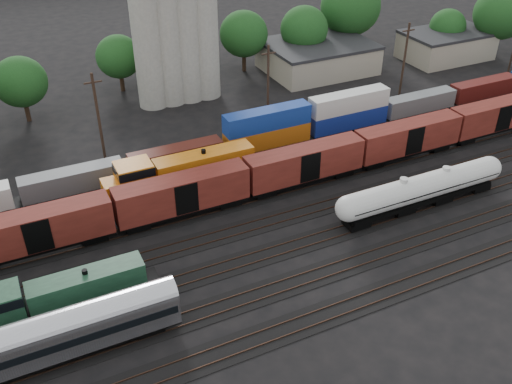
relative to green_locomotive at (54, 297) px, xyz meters
name	(u,v)px	position (x,y,z in m)	size (l,w,h in m)	color
ground	(260,225)	(22.50, 5.00, -2.56)	(600.00, 600.00, 0.00)	black
tracks	(260,224)	(22.50, 5.00, -2.51)	(180.00, 33.20, 0.20)	black
green_locomotive	(54,297)	(0.00, 0.00, 0.00)	(16.94, 2.99, 4.49)	black
tank_car_a	(402,194)	(37.55, 0.00, 0.09)	(16.98, 3.04, 4.45)	silver
tank_car_b	(444,183)	(43.55, 0.00, 0.03)	(16.57, 2.97, 4.34)	silver
passenger_coach	(47,338)	(-1.26, -5.00, 0.44)	(21.42, 2.64, 4.86)	silver
orange_locomotive	(177,173)	(16.54, 15.00, 0.28)	(20.10, 3.35, 5.02)	black
boxcar_string	(182,194)	(15.43, 10.00, 0.56)	(138.20, 2.90, 4.20)	black
container_wall	(322,122)	(39.39, 20.00, -0.12)	(183.99, 2.60, 5.80)	black
grain_silo	(174,31)	(25.79, 41.00, 8.70)	(13.40, 5.00, 29.00)	#9C998F
industrial_sheds	(200,83)	(29.13, 40.25, 0.00)	(119.38, 17.26, 5.10)	#9E937F
tree_band	(194,49)	(29.24, 42.32, 5.05)	(165.39, 23.73, 14.32)	black
utility_poles	(188,100)	(22.50, 27.00, 3.65)	(122.20, 0.36, 12.00)	black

